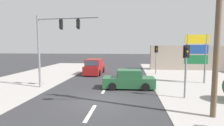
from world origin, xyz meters
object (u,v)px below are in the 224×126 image
pedestal_signal_right_kerb (186,63)px  shopping_plaza_sign (196,52)px  pedestal_signal_far_median (156,55)px  utility_pole_foreground_right (216,6)px  suv_receding_far (94,67)px  traffic_signal_mast (53,38)px  sedan_oncoming_near (129,80)px

pedestal_signal_right_kerb → shopping_plaza_sign: bearing=64.6°
pedestal_signal_far_median → utility_pole_foreground_right: bearing=-86.6°
shopping_plaza_sign → suv_receding_far: (-10.63, 4.33, -2.10)m
traffic_signal_mast → shopping_plaza_sign: traffic_signal_mast is taller
utility_pole_foreground_right → sedan_oncoming_near: utility_pole_foreground_right is taller
sedan_oncoming_near → traffic_signal_mast: bearing=-174.8°
traffic_signal_mast → pedestal_signal_far_median: bearing=41.1°
traffic_signal_mast → sedan_oncoming_near: (6.22, 0.56, -3.44)m
shopping_plaza_sign → pedestal_signal_far_median: bearing=120.7°
traffic_signal_mast → pedestal_signal_far_median: 12.71m
traffic_signal_mast → shopping_plaza_sign: 12.93m
shopping_plaza_sign → utility_pole_foreground_right: bearing=-104.6°
pedestal_signal_far_median → sedan_oncoming_near: (-3.28, -7.71, -1.71)m
pedestal_signal_far_median → suv_receding_far: 7.86m
shopping_plaza_sign → suv_receding_far: bearing=157.9°
utility_pole_foreground_right → traffic_signal_mast: size_ratio=1.67×
pedestal_signal_far_median → shopping_plaza_sign: bearing=-59.3°
shopping_plaza_sign → traffic_signal_mast: bearing=-165.1°
traffic_signal_mast → suv_receding_far: 8.50m
sedan_oncoming_near → suv_receding_far: size_ratio=0.94×
pedestal_signal_far_median → sedan_oncoming_near: 8.55m
traffic_signal_mast → pedestal_signal_far_median: traffic_signal_mast is taller
suv_receding_far → shopping_plaza_sign: bearing=-22.1°
utility_pole_foreground_right → shopping_plaza_sign: (2.16, 8.29, -2.38)m
utility_pole_foreground_right → pedestal_signal_far_median: 13.60m
pedestal_signal_far_median → suv_receding_far: size_ratio=0.78×
utility_pole_foreground_right → shopping_plaza_sign: 8.89m
suv_receding_far → pedestal_signal_far_median: bearing=4.8°
pedestal_signal_far_median → shopping_plaza_sign: 5.80m
utility_pole_foreground_right → shopping_plaza_sign: utility_pole_foreground_right is taller
pedestal_signal_right_kerb → sedan_oncoming_near: bearing=147.1°
pedestal_signal_far_median → suv_receding_far: pedestal_signal_far_median is taller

